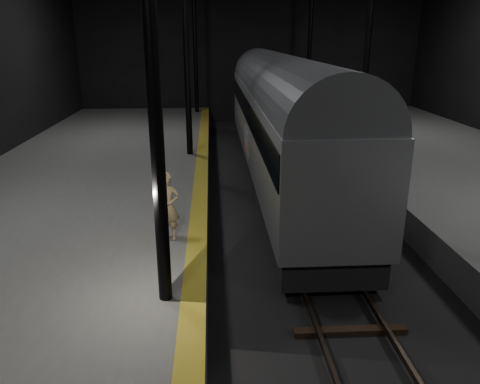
{
  "coord_description": "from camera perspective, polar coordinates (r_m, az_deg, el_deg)",
  "views": [
    {
      "loc": [
        -2.83,
        -12.22,
        5.94
      ],
      "look_at": [
        -2.1,
        -0.46,
        2.0
      ],
      "focal_mm": 35.0,
      "sensor_mm": 36.0,
      "label": 1
    }
  ],
  "objects": [
    {
      "name": "ground",
      "position": [
        13.88,
        8.65,
        -7.08
      ],
      "size": [
        44.0,
        44.0,
        0.0
      ],
      "primitive_type": "plane",
      "color": "black",
      "rests_on": "ground"
    },
    {
      "name": "platform_left",
      "position": [
        14.17,
        -22.57,
        -5.6
      ],
      "size": [
        9.0,
        43.8,
        1.0
      ],
      "primitive_type": "cube",
      "color": "#50504D",
      "rests_on": "ground"
    },
    {
      "name": "tactile_strip",
      "position": [
        13.19,
        -5.11,
        -3.57
      ],
      "size": [
        0.5,
        43.8,
        0.01
      ],
      "primitive_type": "cube",
      "color": "olive",
      "rests_on": "platform_left"
    },
    {
      "name": "train",
      "position": [
        19.4,
        4.97,
        9.32
      ],
      "size": [
        2.89,
        19.26,
        5.15
      ],
      "color": "#A0A2A7",
      "rests_on": "ground"
    },
    {
      "name": "woman",
      "position": [
        11.9,
        -8.86,
        -1.72
      ],
      "size": [
        0.7,
        0.51,
        1.75
      ],
      "primitive_type": "imported",
      "rotation": [
        0.0,
        0.0,
        -0.16
      ],
      "color": "#96865C",
      "rests_on": "platform_left"
    },
    {
      "name": "track",
      "position": [
        13.85,
        8.66,
        -6.83
      ],
      "size": [
        2.4,
        43.0,
        0.24
      ],
      "color": "#3F3328",
      "rests_on": "ground"
    }
  ]
}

